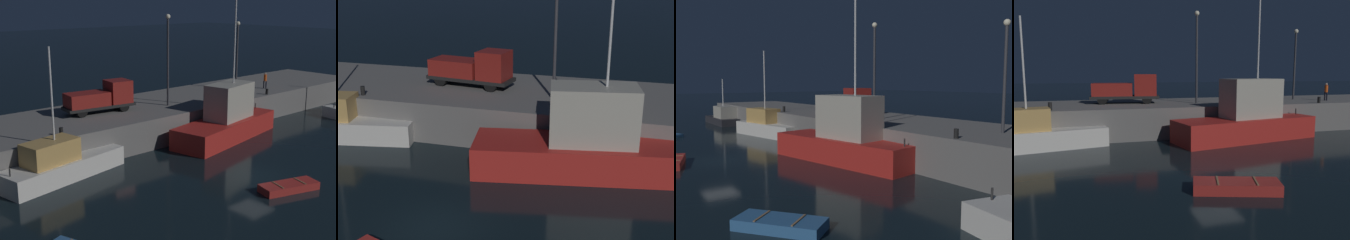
% 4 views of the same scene
% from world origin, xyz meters
% --- Properties ---
extents(ground_plane, '(320.00, 320.00, 0.00)m').
position_xyz_m(ground_plane, '(0.00, 0.00, 0.00)').
color(ground_plane, black).
extents(pier_quay, '(61.53, 9.63, 2.59)m').
position_xyz_m(pier_quay, '(0.00, 13.93, 1.30)').
color(pier_quay, slate).
rests_on(pier_quay, ground).
extents(fishing_trawler_red, '(9.62, 4.23, 9.13)m').
position_xyz_m(fishing_trawler_red, '(-10.37, 8.40, 1.08)').
color(fishing_trawler_red, silver).
rests_on(fishing_trawler_red, ground).
extents(fishing_boat_white, '(12.21, 5.60, 13.34)m').
position_xyz_m(fishing_boat_white, '(5.60, 7.53, 1.69)').
color(fishing_boat_white, red).
rests_on(fishing_boat_white, ground).
extents(rowboat_white_mid, '(4.18, 2.52, 0.54)m').
position_xyz_m(rowboat_white_mid, '(-0.33, -3.20, 0.25)').
color(rowboat_white_mid, '#B22823').
rests_on(rowboat_white_mid, ground).
extents(lamp_post_west, '(0.44, 0.44, 8.21)m').
position_xyz_m(lamp_post_west, '(2.91, 12.38, 7.37)').
color(lamp_post_west, '#38383D').
rests_on(lamp_post_west, pier_quay).
extents(lamp_post_east, '(0.44, 0.44, 7.19)m').
position_xyz_m(lamp_post_east, '(14.13, 13.87, 6.84)').
color(lamp_post_east, '#38383D').
rests_on(lamp_post_east, pier_quay).
extents(utility_truck, '(6.35, 2.82, 2.64)m').
position_xyz_m(utility_truck, '(-3.13, 14.12, 3.88)').
color(utility_truck, black).
rests_on(utility_truck, pier_quay).
extents(dockworker, '(0.34, 0.46, 1.74)m').
position_xyz_m(dockworker, '(16.46, 11.75, 3.59)').
color(dockworker, black).
rests_on(dockworker, pier_quay).
extents(bollard_west, '(0.28, 0.28, 0.61)m').
position_xyz_m(bollard_west, '(-9.42, 9.90, 2.90)').
color(bollard_west, black).
rests_on(bollard_west, pier_quay).
extents(bollard_central, '(0.28, 0.28, 0.57)m').
position_xyz_m(bollard_central, '(13.94, 9.56, 2.88)').
color(bollard_central, black).
rests_on(bollard_central, pier_quay).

